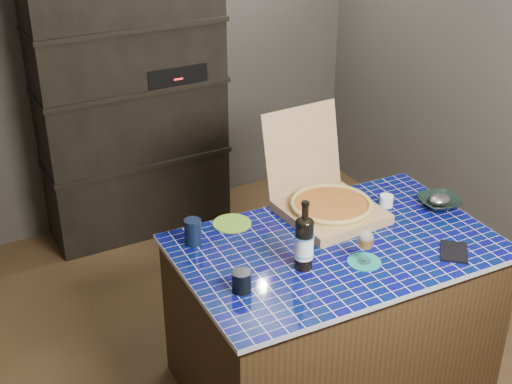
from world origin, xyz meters
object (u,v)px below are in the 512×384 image
wine_glass (366,241)px  dvd_case (454,252)px  pizza_box (328,202)px  bowl (439,202)px  kitchen_island (333,314)px  mead_bottle (304,242)px

wine_glass → dvd_case: wine_glass is taller
pizza_box → wine_glass: (-0.10, -0.45, 0.05)m
wine_glass → bowl: size_ratio=0.78×
kitchen_island → dvd_case: bearing=-35.1°
kitchen_island → dvd_case: dvd_case is taller
mead_bottle → bowl: 0.92m
wine_glass → dvd_case: bearing=-18.0°
kitchen_island → bowl: 0.79m
dvd_case → bowl: bearing=99.0°
dvd_case → bowl: 0.44m
pizza_box → bowl: size_ratio=2.70×
dvd_case → mead_bottle: bearing=-157.5°
pizza_box → bowl: bearing=-23.4°
wine_glass → dvd_case: size_ratio=0.95×
mead_bottle → wine_glass: mead_bottle is taller
kitchen_island → dvd_case: 0.67m
mead_bottle → kitchen_island: bearing=19.6°
kitchen_island → wine_glass: 0.55m
mead_bottle → dvd_case: 0.71m
mead_bottle → wine_glass: bearing=-21.2°
pizza_box → mead_bottle: 0.50m
mead_bottle → wine_glass: (0.26, -0.10, -0.01)m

